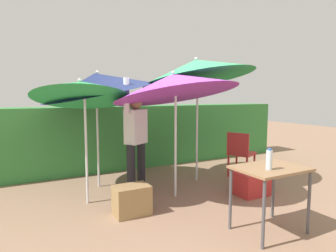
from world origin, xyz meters
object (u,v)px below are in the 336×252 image
(umbrella_rainbow, at_px, (197,70))
(umbrella_orange, at_px, (82,90))
(umbrella_yellow, at_px, (97,83))
(umbrella_navy, at_px, (174,85))
(folding_table, at_px, (270,175))
(bottle_water, at_px, (269,160))
(person_vendor, at_px, (136,136))
(crate_cardboard, at_px, (132,200))
(cooler_box, at_px, (252,183))
(chair_plastic, at_px, (240,152))

(umbrella_rainbow, xyz_separation_m, umbrella_orange, (-2.09, -0.18, -0.39))
(umbrella_orange, xyz_separation_m, umbrella_yellow, (0.38, 0.66, 0.13))
(umbrella_navy, distance_m, folding_table, 1.92)
(umbrella_rainbow, relative_size, bottle_water, 10.43)
(umbrella_rainbow, bearing_deg, person_vendor, -176.87)
(umbrella_yellow, relative_size, umbrella_navy, 1.00)
(umbrella_rainbow, bearing_deg, crate_cardboard, -151.17)
(umbrella_orange, bearing_deg, folding_table, -48.20)
(person_vendor, bearing_deg, umbrella_orange, -172.39)
(umbrella_rainbow, distance_m, umbrella_navy, 1.02)
(crate_cardboard, xyz_separation_m, bottle_water, (1.15, -1.29, 0.69))
(umbrella_yellow, xyz_separation_m, bottle_water, (1.23, -2.65, -0.92))
(cooler_box, distance_m, bottle_water, 1.60)
(umbrella_navy, relative_size, cooler_box, 3.88)
(folding_table, xyz_separation_m, bottle_water, (-0.10, -0.07, 0.21))
(umbrella_rainbow, height_order, cooler_box, umbrella_rainbow)
(umbrella_orange, xyz_separation_m, crate_cardboard, (0.47, -0.71, -1.48))
(cooler_box, distance_m, folding_table, 1.40)
(umbrella_yellow, height_order, crate_cardboard, umbrella_yellow)
(cooler_box, bearing_deg, folding_table, -125.81)
(umbrella_orange, height_order, folding_table, umbrella_orange)
(cooler_box, bearing_deg, umbrella_yellow, 144.18)
(umbrella_yellow, relative_size, folding_table, 2.72)
(umbrella_navy, relative_size, folding_table, 2.72)
(umbrella_rainbow, distance_m, cooler_box, 2.19)
(umbrella_yellow, height_order, umbrella_navy, umbrella_yellow)
(umbrella_navy, height_order, cooler_box, umbrella_navy)
(person_vendor, xyz_separation_m, crate_cardboard, (-0.39, -0.82, -0.74))
(umbrella_orange, bearing_deg, umbrella_rainbow, 4.99)
(umbrella_yellow, height_order, person_vendor, umbrella_yellow)
(folding_table, bearing_deg, umbrella_orange, 131.80)
(umbrella_navy, bearing_deg, umbrella_rainbow, 36.02)
(folding_table, bearing_deg, person_vendor, 112.83)
(cooler_box, bearing_deg, umbrella_orange, 160.87)
(umbrella_yellow, distance_m, person_vendor, 1.14)
(umbrella_orange, distance_m, bottle_water, 2.69)
(umbrella_navy, xyz_separation_m, person_vendor, (-0.44, 0.51, -0.83))
(bottle_water, bearing_deg, crate_cardboard, 131.73)
(person_vendor, xyz_separation_m, folding_table, (0.86, -2.04, -0.26))
(umbrella_orange, height_order, umbrella_yellow, umbrella_yellow)
(umbrella_yellow, distance_m, umbrella_navy, 1.39)
(umbrella_orange, bearing_deg, umbrella_yellow, 59.86)
(umbrella_yellow, xyz_separation_m, crate_cardboard, (0.09, -1.37, -1.61))
(cooler_box, bearing_deg, umbrella_navy, 158.32)
(crate_cardboard, bearing_deg, bottle_water, -48.27)
(chair_plastic, bearing_deg, umbrella_orange, 179.60)
(umbrella_rainbow, relative_size, folding_table, 3.13)
(person_vendor, bearing_deg, bottle_water, -70.37)
(umbrella_navy, bearing_deg, umbrella_orange, 163.27)
(umbrella_navy, relative_size, chair_plastic, 2.45)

